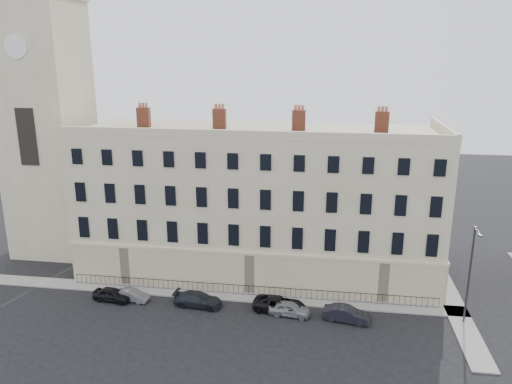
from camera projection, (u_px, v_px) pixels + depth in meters
ground at (309, 330)px, 41.82m from camera, size 160.00×160.00×0.00m
terrace at (259, 201)px, 52.01m from camera, size 36.22×12.22×17.00m
church_tower at (43, 88)px, 54.28m from camera, size 8.00×8.13×44.00m
pavement_terrace at (207, 294)px, 47.97m from camera, size 48.00×2.00×0.12m
pavement_east_return at (449, 296)px, 47.59m from camera, size 2.00×24.00×0.12m
railings at (249, 290)px, 47.65m from camera, size 35.00×0.04×0.96m
car_a at (113, 294)px, 46.66m from camera, size 3.88×1.94×1.27m
car_b at (132, 295)px, 46.73m from camera, size 3.46×1.66×1.10m
car_c at (198, 299)px, 45.68m from camera, size 4.63×2.21×1.30m
car_d at (279, 304)px, 44.77m from camera, size 4.99×2.80×1.32m
car_e at (290, 309)px, 44.07m from camera, size 3.83×1.86×1.26m
car_f at (346, 314)px, 43.11m from camera, size 4.24×2.09×1.34m
streetlamp at (470, 271)px, 41.55m from camera, size 0.25×1.91×8.80m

